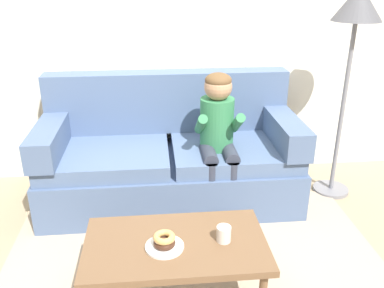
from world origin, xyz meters
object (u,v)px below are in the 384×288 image
object	(u,v)px
couch	(170,158)
person_child	(218,131)
floor_lamp	(355,23)
toy_controller	(107,260)
mug	(224,234)
coffee_table	(176,249)
donut	(164,243)

from	to	relation	value
couch	person_child	distance (m)	0.52
floor_lamp	toy_controller	bearing A→B (deg)	-157.19
mug	floor_lamp	world-z (taller)	floor_lamp
couch	mug	size ratio (longest dim) A/B	22.62
coffee_table	person_child	distance (m)	1.12
couch	toy_controller	world-z (taller)	couch
donut	mug	size ratio (longest dim) A/B	1.33
couch	floor_lamp	size ratio (longest dim) A/B	1.20
person_child	donut	xyz separation A→B (m)	(-0.45, -1.05, -0.22)
mug	toy_controller	bearing A→B (deg)	150.47
coffee_table	toy_controller	xyz separation A→B (m)	(-0.44, 0.39, -0.35)
donut	toy_controller	xyz separation A→B (m)	(-0.38, 0.43, -0.42)
coffee_table	person_child	xyz separation A→B (m)	(0.39, 1.01, 0.30)
donut	floor_lamp	xyz separation A→B (m)	(1.49, 1.22, 0.98)
mug	floor_lamp	bearing A→B (deg)	45.51
coffee_table	donut	bearing A→B (deg)	-145.68
person_child	mug	size ratio (longest dim) A/B	12.24
coffee_table	donut	world-z (taller)	donut
coffee_table	floor_lamp	size ratio (longest dim) A/B	0.59
donut	floor_lamp	size ratio (longest dim) A/B	0.07
person_child	couch	bearing A→B (deg)	149.27
couch	coffee_table	bearing A→B (deg)	-91.40
coffee_table	person_child	bearing A→B (deg)	68.89
mug	couch	bearing A→B (deg)	100.74
toy_controller	floor_lamp	size ratio (longest dim) A/B	0.13
coffee_table	floor_lamp	xyz separation A→B (m)	(1.43, 1.18, 1.06)
person_child	mug	xyz separation A→B (m)	(-0.13, -1.02, -0.21)
mug	toy_controller	size ratio (longest dim) A/B	0.40
person_child	floor_lamp	world-z (taller)	floor_lamp
couch	toy_controller	size ratio (longest dim) A/B	9.01
couch	donut	size ratio (longest dim) A/B	16.96
coffee_table	person_child	size ratio (longest dim) A/B	0.91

